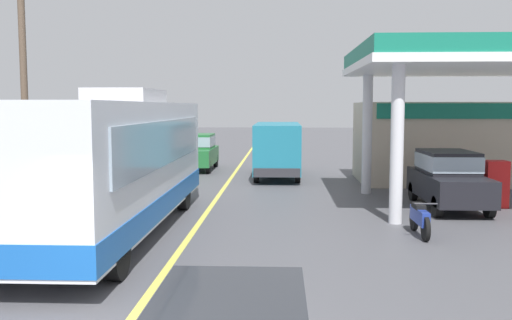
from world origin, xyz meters
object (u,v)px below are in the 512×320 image
Objects in this scene: coach_bus_main at (117,166)px; pedestrian_by_shop at (459,181)px; car_at_pump at (448,176)px; car_trailing_behind_bus at (198,150)px; minibus_opposing_lane at (277,145)px; pedestrian_near_pump at (439,168)px; motorcycle_parked_forecourt at (420,218)px.

coach_bus_main reaches higher than pedestrian_by_shop.
car_at_pump is 14.19m from car_trailing_behind_bus.
coach_bus_main is 6.65× the size of pedestrian_by_shop.
pedestrian_near_pump is (6.06, -4.58, -0.54)m from minibus_opposing_lane.
minibus_opposing_lane is 1.46× the size of car_trailing_behind_bus.
coach_bus_main is 6.13× the size of motorcycle_parked_forecourt.
pedestrian_by_shop is at bearing -48.06° from car_trailing_behind_bus.
car_at_pump is (9.45, 3.98, -0.71)m from coach_bus_main.
car_trailing_behind_bus is (-0.11, 14.46, -0.71)m from coach_bus_main.
minibus_opposing_lane is 3.69× the size of pedestrian_near_pump.
motorcycle_parked_forecourt is at bearing -72.69° from minibus_opposing_lane.
pedestrian_by_shop is 0.40× the size of car_trailing_behind_bus.
car_at_pump is at bearing -100.44° from pedestrian_near_pump.
car_at_pump is at bearing -54.88° from minibus_opposing_lane.
pedestrian_near_pump is 3.61m from pedestrian_by_shop.
motorcycle_parked_forecourt is 4.11m from pedestrian_by_shop.
car_at_pump is 1.00× the size of car_trailing_behind_bus.
car_at_pump reaches higher than pedestrian_by_shop.
coach_bus_main is 10.28m from car_at_pump.
pedestrian_by_shop is (-0.38, -3.59, 0.00)m from pedestrian_near_pump.
car_trailing_behind_bus is at bearing 131.94° from pedestrian_by_shop.
pedestrian_by_shop is (5.69, -8.17, -0.54)m from minibus_opposing_lane.
motorcycle_parked_forecourt is (-1.82, -3.93, -0.57)m from car_at_pump.
car_trailing_behind_bus is at bearing 90.43° from coach_bus_main.
pedestrian_by_shop is at bearing 60.07° from motorcycle_parked_forecourt.
pedestrian_near_pump is (2.41, 7.13, 0.49)m from motorcycle_parked_forecourt.
minibus_opposing_lane is (-5.47, 7.78, 0.46)m from car_at_pump.
car_at_pump reaches higher than motorcycle_parked_forecourt.
pedestrian_by_shop is (9.66, 3.59, -0.79)m from coach_bus_main.
motorcycle_parked_forecourt is 16.37m from car_trailing_behind_bus.
minibus_opposing_lane is at bearing 125.12° from car_at_pump.
pedestrian_by_shop is (2.04, 3.54, 0.49)m from motorcycle_parked_forecourt.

